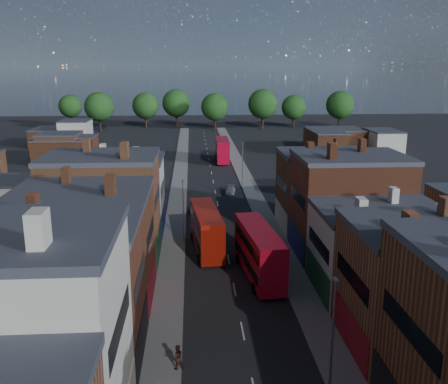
{
  "coord_description": "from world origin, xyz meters",
  "views": [
    {
      "loc": [
        -3.99,
        -29.45,
        21.49
      ],
      "look_at": [
        0.0,
        32.06,
        5.96
      ],
      "focal_mm": 40.0,
      "sensor_mm": 36.0,
      "label": 1
    }
  ],
  "objects": [
    {
      "name": "lamp_post_2",
      "position": [
        -5.2,
        30.0,
        4.7
      ],
      "size": [
        0.25,
        0.7,
        8.12
      ],
      "color": "slate",
      "rests_on": "ground"
    },
    {
      "name": "car_3",
      "position": [
        2.62,
        54.79,
        0.56
      ],
      "size": [
        2.07,
        4.04,
        1.12
      ],
      "primitive_type": "imported",
      "rotation": [
        0.0,
        0.0,
        -0.13
      ],
      "color": "silver",
      "rests_on": "ground"
    },
    {
      "name": "terrace_west",
      "position": [
        -14.0,
        0.0,
        6.51
      ],
      "size": [
        12.0,
        80.0,
        13.01
      ],
      "primitive_type": "cube",
      "color": "brown",
      "rests_on": "ground"
    },
    {
      "name": "lamp_post_3",
      "position": [
        5.2,
        60.0,
        4.7
      ],
      "size": [
        0.25,
        0.7,
        8.12
      ],
      "color": "slate",
      "rests_on": "ground"
    },
    {
      "name": "pavement_east",
      "position": [
        6.5,
        50.0,
        0.06
      ],
      "size": [
        3.0,
        200.0,
        0.12
      ],
      "primitive_type": "cube",
      "color": "gray",
      "rests_on": "ground"
    },
    {
      "name": "pavement_west",
      "position": [
        -6.5,
        50.0,
        0.06
      ],
      "size": [
        3.0,
        200.0,
        0.12
      ],
      "primitive_type": "cube",
      "color": "gray",
      "rests_on": "ground"
    },
    {
      "name": "bus_0",
      "position": [
        -2.43,
        26.95,
        2.75
      ],
      "size": [
        3.83,
        12.02,
        5.1
      ],
      "rotation": [
        0.0,
        0.0,
        0.1
      ],
      "color": "#9E1409",
      "rests_on": "ground"
    },
    {
      "name": "car_2",
      "position": [
        -3.34,
        42.97,
        0.66
      ],
      "size": [
        2.59,
        4.93,
        1.32
      ],
      "primitive_type": "imported",
      "rotation": [
        0.0,
        0.0,
        -0.08
      ],
      "color": "black",
      "rests_on": "ground"
    },
    {
      "name": "lamp_post_1",
      "position": [
        5.2,
        0.0,
        4.7
      ],
      "size": [
        0.25,
        0.7,
        8.12
      ],
      "color": "slate",
      "rests_on": "ground"
    },
    {
      "name": "ped_3",
      "position": [
        5.3,
        18.86,
        0.88
      ],
      "size": [
        0.63,
        0.97,
        1.53
      ],
      "primitive_type": "imported",
      "rotation": [
        0.0,
        0.0,
        1.84
      ],
      "color": "#5B544E",
      "rests_on": "pavement_east"
    },
    {
      "name": "bus_1",
      "position": [
        2.79,
        18.99,
        2.85
      ],
      "size": [
        4.04,
        12.44,
        5.27
      ],
      "rotation": [
        0.0,
        0.0,
        0.11
      ],
      "color": "red",
      "rests_on": "ground"
    },
    {
      "name": "bus_2",
      "position": [
        3.0,
        84.58,
        2.85
      ],
      "size": [
        3.23,
        12.26,
        5.28
      ],
      "rotation": [
        0.0,
        0.0,
        -0.01
      ],
      "color": "#B00721",
      "rests_on": "ground"
    },
    {
      "name": "ped_1",
      "position": [
        -5.3,
        2.81,
        1.05
      ],
      "size": [
        1.0,
        0.71,
        1.87
      ],
      "primitive_type": "imported",
      "rotation": [
        0.0,
        0.0,
        3.39
      ],
      "color": "#3C2318",
      "rests_on": "pavement_west"
    }
  ]
}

